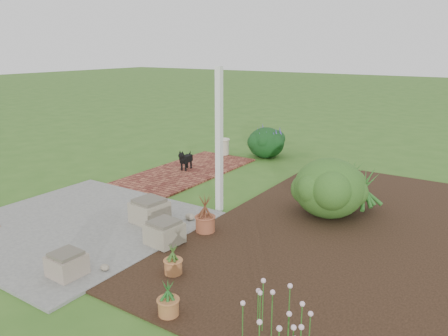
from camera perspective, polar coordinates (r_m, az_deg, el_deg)
The scene contains 18 objects.
ground at distance 7.86m, azimuth -2.84°, elevation -5.36°, with size 80.00×80.00×0.00m, color #376620.
concrete_patio at distance 7.53m, azimuth -18.72°, elevation -7.03°, with size 3.50×3.50×0.04m, color slate.
brick_path at distance 10.16m, azimuth -4.72°, elevation -0.39°, with size 1.60×3.50×0.04m, color maroon.
garden_bed at distance 7.22m, azimuth 15.98°, elevation -7.80°, with size 4.00×7.00×0.03m, color black.
veranda_post at distance 7.41m, azimuth -0.64°, elevation 3.46°, with size 0.10×0.10×2.50m, color white.
stone_trough_near at distance 5.93m, azimuth -19.83°, elevation -11.83°, with size 0.40×0.40×0.26m, color #7C6E5E.
stone_trough_mid at distance 7.25m, azimuth -9.68°, elevation -5.66°, with size 0.50×0.50×0.33m, color gray.
stone_trough_far at distance 6.47m, azimuth -7.77°, elevation -8.46°, with size 0.45×0.45×0.30m, color #746C59.
black_dog at distance 10.13m, azimuth -5.08°, elevation 1.23°, with size 0.20×0.52×0.45m.
cream_ceramic_urn at distance 11.55m, azimuth -0.10°, elevation 2.78°, with size 0.31×0.31×0.41m, color beige.
evergreen_shrub at distance 7.56m, azimuth 13.60°, elevation -2.33°, with size 1.19×1.19×1.01m, color #133D17.
agapanthus_clump_back at distance 7.90m, azimuth 17.12°, elevation -2.12°, with size 1.04×1.04×0.94m, color #113D13, non-canonical shape.
agapanthus_clump_front at distance 8.63m, azimuth 15.39°, elevation -0.87°, with size 0.93×0.93×0.83m, color #0E4111, non-canonical shape.
pink_flower_patch at distance 4.34m, azimuth 5.93°, elevation -19.53°, with size 0.91×0.91×0.58m, color #113D0F, non-canonical shape.
terracotta_pot_bronze at distance 6.84m, azimuth -2.47°, elevation -7.28°, with size 0.30×0.30×0.24m, color #964E32.
terracotta_pot_small_left at distance 4.94m, azimuth -7.27°, elevation -17.53°, with size 0.22×0.22×0.19m, color #A66738.
terracotta_pot_small_right at distance 5.69m, azimuth -6.64°, elevation -12.65°, with size 0.22×0.22×0.19m, color #B36E3C.
purple_flowering_bush at distance 11.46m, azimuth 5.53°, elevation 3.42°, with size 0.95×0.95×0.81m, color black.
Camera 1 is at (4.38, -5.89, 2.81)m, focal length 35.00 mm.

